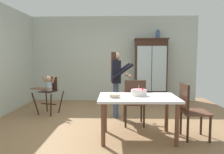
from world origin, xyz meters
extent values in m
plane|color=#93704C|center=(0.00, 0.00, 0.00)|extent=(6.24, 6.24, 0.00)
cube|color=beige|center=(0.00, 2.63, 1.35)|extent=(5.32, 0.06, 2.70)
cube|color=#382116|center=(1.17, 2.37, 0.97)|extent=(0.95, 0.42, 1.94)
cube|color=#382116|center=(1.17, 2.37, 1.96)|extent=(1.01, 0.48, 0.04)
cube|color=silver|center=(0.95, 2.15, 1.06)|extent=(0.43, 0.01, 1.35)
cube|color=silver|center=(1.39, 2.15, 1.06)|extent=(0.43, 0.01, 1.35)
cube|color=#382116|center=(1.17, 2.37, 1.06)|extent=(0.87, 0.36, 0.02)
cylinder|color=#3D567F|center=(1.37, 2.37, 2.09)|extent=(0.13, 0.13, 0.22)
cylinder|color=#3D567F|center=(1.37, 2.37, 2.22)|extent=(0.07, 0.07, 0.05)
cylinder|color=#382116|center=(-1.84, 0.75, 0.28)|extent=(0.17, 0.11, 0.56)
cylinder|color=#382116|center=(-1.41, 0.62, 0.28)|extent=(0.11, 0.17, 0.56)
cylinder|color=#382116|center=(-1.71, 1.17, 0.28)|extent=(0.11, 0.17, 0.56)
cylinder|color=#382116|center=(-1.29, 1.04, 0.28)|extent=(0.17, 0.11, 0.56)
cube|color=#382116|center=(-1.56, 0.89, 0.25)|extent=(0.41, 0.16, 0.02)
cube|color=#382116|center=(-1.56, 0.89, 0.57)|extent=(0.42, 0.42, 0.02)
cube|color=#382116|center=(-1.52, 1.04, 0.76)|extent=(0.30, 0.12, 0.34)
cube|color=brown|center=(-1.64, 0.64, 0.68)|extent=(0.49, 0.36, 0.02)
cylinder|color=#9EBCD1|center=(-1.55, 0.91, 0.70)|extent=(0.17, 0.17, 0.22)
sphere|color=tan|center=(-1.55, 0.91, 0.87)|extent=(0.15, 0.15, 0.15)
cylinder|color=tan|center=(-1.69, 0.95, 0.86)|extent=(0.10, 0.07, 0.17)
cylinder|color=tan|center=(-1.42, 0.87, 0.86)|extent=(0.10, 0.07, 0.17)
cylinder|color=#3D4C6B|center=(0.13, 0.60, 0.41)|extent=(0.11, 0.11, 0.82)
cylinder|color=#3D4C6B|center=(0.10, 0.77, 0.41)|extent=(0.11, 0.11, 0.82)
cube|color=black|center=(0.11, 0.68, 1.08)|extent=(0.24, 0.38, 0.52)
cube|color=white|center=(0.22, 0.70, 1.08)|extent=(0.02, 0.06, 0.49)
sphere|color=tan|center=(0.11, 0.68, 1.43)|extent=(0.19, 0.19, 0.19)
cube|color=#382319|center=(0.06, 0.68, 1.31)|extent=(0.12, 0.21, 0.44)
cylinder|color=black|center=(0.28, 0.50, 1.10)|extent=(0.50, 0.13, 0.37)
sphere|color=tan|center=(0.44, 0.52, 0.99)|extent=(0.08, 0.08, 0.08)
cylinder|color=black|center=(0.23, 0.90, 1.10)|extent=(0.50, 0.13, 0.37)
sphere|color=tan|center=(0.39, 0.92, 0.99)|extent=(0.08, 0.08, 0.08)
cube|color=silver|center=(0.52, -0.63, 0.72)|extent=(1.37, 0.88, 0.04)
cylinder|color=brown|center=(-0.06, -0.97, 0.35)|extent=(0.07, 0.07, 0.70)
cylinder|color=brown|center=(1.11, -0.95, 0.35)|extent=(0.07, 0.07, 0.70)
cylinder|color=brown|center=(-0.07, -0.30, 0.35)|extent=(0.07, 0.07, 0.70)
cylinder|color=brown|center=(1.10, -0.28, 0.35)|extent=(0.07, 0.07, 0.70)
cylinder|color=white|center=(0.54, -0.53, 0.79)|extent=(0.28, 0.28, 0.10)
cylinder|color=pink|center=(0.54, -0.53, 0.84)|extent=(0.27, 0.27, 0.01)
cylinder|color=#F2E5CC|center=(0.54, -0.53, 0.88)|extent=(0.01, 0.01, 0.06)
cone|color=yellow|center=(0.54, -0.53, 0.92)|extent=(0.02, 0.02, 0.02)
sphere|color=red|center=(0.60, -0.57, 0.87)|extent=(0.04, 0.04, 0.04)
cylinder|color=#C6AD93|center=(0.12, -0.72, 0.77)|extent=(0.18, 0.18, 0.05)
cylinder|color=#382116|center=(0.68, 0.31, 0.23)|extent=(0.04, 0.04, 0.45)
cylinder|color=#382116|center=(0.31, 0.30, 0.23)|extent=(0.04, 0.04, 0.45)
cylinder|color=#382116|center=(0.69, -0.06, 0.23)|extent=(0.04, 0.04, 0.45)
cylinder|color=#382116|center=(0.33, -0.07, 0.23)|extent=(0.04, 0.04, 0.45)
cube|color=brown|center=(0.50, 0.12, 0.47)|extent=(0.46, 0.46, 0.03)
cube|color=#382116|center=(0.51, -0.08, 0.72)|extent=(0.42, 0.06, 0.48)
cylinder|color=#382116|center=(0.70, -0.07, 0.72)|extent=(0.03, 0.03, 0.48)
cylinder|color=#382116|center=(0.32, -0.09, 0.72)|extent=(0.03, 0.03, 0.48)
cylinder|color=#382116|center=(1.70, -0.79, 0.23)|extent=(0.04, 0.04, 0.45)
cylinder|color=#382116|center=(1.69, -0.42, 0.23)|extent=(0.04, 0.04, 0.45)
cylinder|color=#382116|center=(1.33, -0.79, 0.23)|extent=(0.04, 0.04, 0.45)
cylinder|color=#382116|center=(1.32, -0.42, 0.23)|extent=(0.04, 0.04, 0.45)
cube|color=brown|center=(1.51, -0.60, 0.47)|extent=(0.45, 0.45, 0.03)
cube|color=#382116|center=(1.31, -0.61, 0.72)|extent=(0.05, 0.42, 0.48)
cylinder|color=#382116|center=(1.32, -0.80, 0.72)|extent=(0.03, 0.03, 0.48)
cylinder|color=#382116|center=(1.31, -0.42, 0.72)|extent=(0.03, 0.03, 0.48)
camera|label=1|loc=(0.19, -4.26, 1.43)|focal=34.18mm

